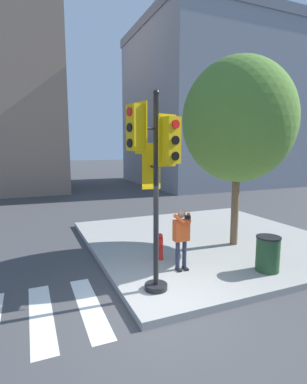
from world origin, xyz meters
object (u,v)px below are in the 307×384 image
object	(u,v)px
fire_hydrant	(160,247)
trash_bin	(268,254)
person_photographer	(182,234)
traffic_signal_pole	(153,168)
street_tree	(238,121)

from	to	relation	value
fire_hydrant	trash_bin	world-z (taller)	trash_bin
person_photographer	traffic_signal_pole	bearing A→B (deg)	-145.05
street_tree	trash_bin	xyz separation A→B (m)	(-0.59, -2.11, -3.52)
traffic_signal_pole	person_photographer	size ratio (longest dim) A/B	2.73
street_tree	trash_bin	distance (m)	4.15
person_photographer	fire_hydrant	size ratio (longest dim) A/B	2.06
person_photographer	trash_bin	bearing A→B (deg)	-25.20
person_photographer	fire_hydrant	world-z (taller)	person_photographer
traffic_signal_pole	street_tree	distance (m)	4.39
fire_hydrant	trash_bin	distance (m)	2.85
street_tree	fire_hydrant	distance (m)	4.57
traffic_signal_pole	trash_bin	world-z (taller)	traffic_signal_pole
traffic_signal_pole	fire_hydrant	distance (m)	2.99
traffic_signal_pole	person_photographer	bearing A→B (deg)	34.95
traffic_signal_pole	person_photographer	world-z (taller)	traffic_signal_pole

